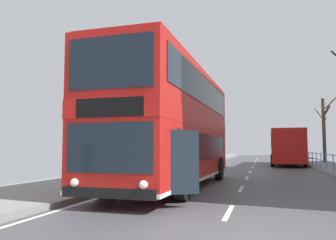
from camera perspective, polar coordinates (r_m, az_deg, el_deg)
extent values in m
cube|color=silver|center=(8.39, 9.96, -14.75)|extent=(0.12, 2.00, 0.00)
cube|color=silver|center=(13.13, 11.95, -11.03)|extent=(0.12, 2.00, 0.00)
cube|color=silver|center=(17.90, 12.87, -9.28)|extent=(0.12, 2.00, 0.00)
cube|color=silver|center=(22.68, 13.39, -8.27)|extent=(0.12, 2.00, 0.00)
cube|color=silver|center=(27.47, 13.73, -7.61)|extent=(0.12, 2.00, 0.00)
cube|color=silver|center=(32.27, 13.97, -7.15)|extent=(0.12, 2.00, 0.00)
cube|color=silver|center=(37.06, 14.15, -6.80)|extent=(0.12, 2.00, 0.00)
cube|color=silver|center=(41.86, 14.29, -6.54)|extent=(0.12, 2.00, 0.00)
cube|color=silver|center=(46.65, 14.39, -6.33)|extent=(0.12, 2.00, 0.00)
cube|color=silver|center=(51.45, 14.48, -6.16)|extent=(0.12, 2.00, 0.00)
cube|color=silver|center=(56.25, 14.55, -6.01)|extent=(0.12, 2.00, 0.00)
cube|color=silver|center=(7.50, -25.33, -15.60)|extent=(0.12, 133.00, 0.00)
cube|color=red|center=(13.27, 0.92, -5.57)|extent=(2.81, 10.96, 1.84)
cube|color=red|center=(13.30, 0.91, -0.56)|extent=(2.82, 11.02, 0.48)
cube|color=red|center=(13.42, 0.91, 4.06)|extent=(2.81, 10.96, 1.68)
cube|color=#A91511|center=(13.59, 0.90, 7.73)|extent=(2.73, 10.64, 0.08)
cube|color=#19232D|center=(8.16, -9.77, -4.52)|extent=(2.20, 0.09, 1.18)
cube|color=black|center=(8.21, -9.69, 2.06)|extent=(1.75, 0.08, 0.46)
cube|color=#19232D|center=(8.41, -9.58, 9.40)|extent=(2.20, 0.09, 1.28)
cube|color=black|center=(8.22, -9.89, -11.81)|extent=(2.37, 0.15, 0.24)
cube|color=white|center=(13.31, 0.93, -9.28)|extent=(2.84, 11.02, 0.10)
cube|color=#19232D|center=(13.25, 6.51, -4.42)|extent=(0.27, 8.50, 0.96)
cube|color=#19232D|center=(13.15, 6.21, 4.64)|extent=(0.30, 9.80, 1.01)
cube|color=#19232D|center=(13.92, -3.77, -4.45)|extent=(0.27, 8.50, 0.96)
cube|color=#19232D|center=(13.83, -4.13, 4.16)|extent=(0.30, 9.80, 1.01)
sphere|color=white|center=(7.83, -4.09, -10.60)|extent=(0.21, 0.21, 0.20)
sphere|color=white|center=(8.61, -15.17, -9.91)|extent=(0.21, 0.21, 0.20)
cube|color=#19232D|center=(8.63, 2.62, -6.91)|extent=(0.69, 0.47, 1.59)
cube|color=black|center=(9.01, 0.99, -6.82)|extent=(0.13, 0.90, 1.59)
cylinder|color=black|center=(9.87, 2.43, -10.25)|extent=(0.33, 1.05, 1.04)
cylinder|color=black|center=(10.72, -10.25, -9.74)|extent=(0.33, 1.05, 1.04)
cylinder|color=black|center=(16.51, 8.41, -7.95)|extent=(0.33, 1.05, 1.04)
cylinder|color=black|center=(17.04, 0.34, -7.90)|extent=(0.33, 1.05, 1.04)
cube|color=red|center=(32.32, 18.94, -4.10)|extent=(2.82, 10.83, 2.67)
cube|color=#19232D|center=(32.30, 16.67, -3.50)|extent=(0.27, 9.15, 1.28)
cube|color=#19232D|center=(32.39, 21.18, -3.38)|extent=(0.27, 9.15, 1.28)
cube|color=#19232D|center=(37.71, 18.64, -3.75)|extent=(2.17, 0.09, 1.60)
cylinder|color=black|center=(35.69, 16.85, -6.07)|extent=(0.31, 0.97, 0.96)
cylinder|color=black|center=(35.77, 20.75, -5.96)|extent=(0.31, 0.97, 0.96)
cylinder|color=black|center=(28.73, 16.83, -6.46)|extent=(0.31, 0.97, 0.96)
cylinder|color=black|center=(28.83, 21.68, -6.32)|extent=(0.31, 0.97, 0.96)
cylinder|color=#598CC6|center=(20.80, 25.58, -6.50)|extent=(0.05, 0.05, 1.02)
cylinder|color=#598CC6|center=(22.80, 24.67, -6.33)|extent=(0.05, 0.05, 1.02)
cylinder|color=#598CC6|center=(24.81, 23.90, -6.18)|extent=(0.05, 0.05, 1.02)
cylinder|color=#598CC6|center=(26.82, 23.25, -6.06)|extent=(0.05, 0.05, 1.02)
cylinder|color=#598CC6|center=(28.84, 22.69, -5.95)|extent=(0.05, 0.05, 1.02)
cylinder|color=#598CC6|center=(30.86, 22.21, -5.86)|extent=(0.05, 0.05, 1.02)
cylinder|color=#598CC6|center=(32.87, 21.78, -5.78)|extent=(0.05, 0.05, 1.02)
cylinder|color=#598CC6|center=(34.90, 21.41, -5.70)|extent=(0.05, 0.05, 1.02)
cylinder|color=#598CC6|center=(36.92, 21.07, -5.64)|extent=(0.05, 0.05, 1.02)
cylinder|color=#598CC6|center=(21.79, 25.06, -5.20)|extent=(0.04, 30.50, 0.04)
cylinder|color=#598CC6|center=(21.80, 25.10, -6.27)|extent=(0.04, 30.50, 0.04)
cylinder|color=#4C3D2D|center=(36.43, 24.30, -1.53)|extent=(0.31, 0.31, 6.13)
cylinder|color=#4C3D2D|center=(36.48, 23.65, 0.84)|extent=(0.81, 0.08, 1.22)
cylinder|color=#4C3D2D|center=(37.22, 24.43, -0.13)|extent=(0.53, 1.46, 0.82)
cylinder|color=#4C3D2D|center=(36.64, 25.13, 2.46)|extent=(1.29, 0.32, 1.31)
cylinder|color=#4C3D2D|center=(36.65, 24.70, 1.26)|extent=(0.75, 0.19, 1.18)
cylinder|color=#4C3D2D|center=(37.13, 24.79, 1.79)|extent=(1.05, 1.06, 1.51)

